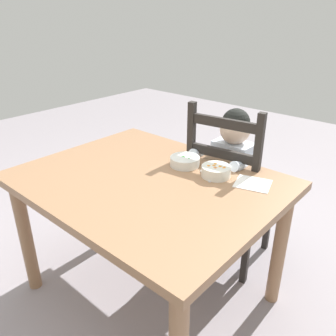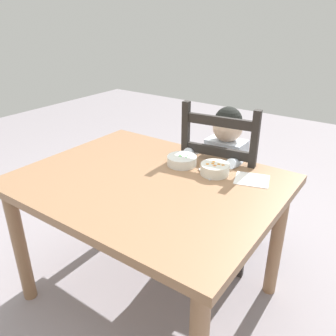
# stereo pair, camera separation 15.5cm
# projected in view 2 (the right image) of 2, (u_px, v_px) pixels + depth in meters

# --- Properties ---
(ground_plane) EXTENTS (8.00, 8.00, 0.00)m
(ground_plane) POSITION_uv_depth(u_px,v_px,m) (151.00, 293.00, 1.94)
(ground_plane) COLOR gray
(dining_table) EXTENTS (1.23, 0.97, 0.73)m
(dining_table) POSITION_uv_depth(u_px,v_px,m) (148.00, 197.00, 1.68)
(dining_table) COLOR #946B4B
(dining_table) RESTS_ON ground
(dining_chair) EXTENTS (0.47, 0.47, 1.03)m
(dining_chair) POSITION_uv_depth(u_px,v_px,m) (222.00, 189.00, 2.06)
(dining_chair) COLOR black
(dining_chair) RESTS_ON ground
(child_figure) EXTENTS (0.32, 0.31, 0.98)m
(child_figure) POSITION_uv_depth(u_px,v_px,m) (223.00, 164.00, 1.99)
(child_figure) COLOR silver
(child_figure) RESTS_ON ground
(bowl_of_peas) EXTENTS (0.15, 0.15, 0.05)m
(bowl_of_peas) POSITION_uv_depth(u_px,v_px,m) (182.00, 160.00, 1.78)
(bowl_of_peas) COLOR white
(bowl_of_peas) RESTS_ON dining_table
(bowl_of_carrots) EXTENTS (0.14, 0.14, 0.05)m
(bowl_of_carrots) POSITION_uv_depth(u_px,v_px,m) (215.00, 169.00, 1.68)
(bowl_of_carrots) COLOR white
(bowl_of_carrots) RESTS_ON dining_table
(spoon) EXTENTS (0.12, 0.10, 0.01)m
(spoon) POSITION_uv_depth(u_px,v_px,m) (203.00, 171.00, 1.70)
(spoon) COLOR silver
(spoon) RESTS_ON dining_table
(paper_napkin) EXTENTS (0.19, 0.18, 0.00)m
(paper_napkin) POSITION_uv_depth(u_px,v_px,m) (252.00, 180.00, 1.63)
(paper_napkin) COLOR white
(paper_napkin) RESTS_ON dining_table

